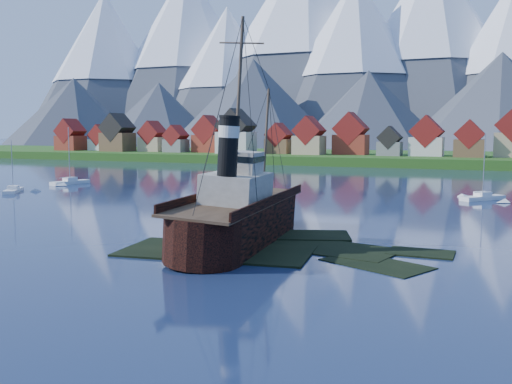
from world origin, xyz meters
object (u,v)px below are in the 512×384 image
at_px(sailboat_d, 483,198).
at_px(tugboat_wreck, 245,213).
at_px(sailboat_b, 70,183).
at_px(sailboat_a, 13,191).

bearing_deg(sailboat_d, tugboat_wreck, -74.12).
bearing_deg(sailboat_b, sailboat_d, 15.47).
height_order(tugboat_wreck, sailboat_d, tugboat_wreck).
bearing_deg(sailboat_d, sailboat_b, -136.36).
height_order(tugboat_wreck, sailboat_b, tugboat_wreck).
distance_m(sailboat_b, sailboat_d, 83.23).
bearing_deg(tugboat_wreck, sailboat_b, 138.45).
xyz_separation_m(tugboat_wreck, sailboat_d, (21.90, 48.13, -2.68)).
bearing_deg(sailboat_a, tugboat_wreck, -57.79).
bearing_deg(sailboat_a, sailboat_d, -19.16).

